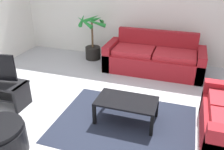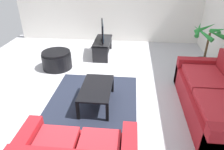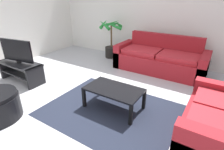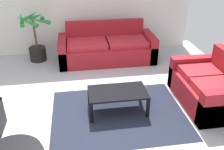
{
  "view_description": "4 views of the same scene",
  "coord_description": "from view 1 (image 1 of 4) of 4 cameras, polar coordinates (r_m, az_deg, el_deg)",
  "views": [
    {
      "loc": [
        1.42,
        -2.92,
        2.38
      ],
      "look_at": [
        0.2,
        0.81,
        0.48
      ],
      "focal_mm": 37.96,
      "sensor_mm": 36.0,
      "label": 1
    },
    {
      "loc": [
        3.85,
        0.8,
        2.41
      ],
      "look_at": [
        0.29,
        0.45,
        0.45
      ],
      "focal_mm": 33.52,
      "sensor_mm": 36.0,
      "label": 2
    },
    {
      "loc": [
        2.03,
        -2.04,
        1.83
      ],
      "look_at": [
        0.41,
        0.52,
        0.45
      ],
      "focal_mm": 28.47,
      "sensor_mm": 36.0,
      "label": 3
    },
    {
      "loc": [
        0.02,
        -3.24,
        2.55
      ],
      "look_at": [
        0.59,
        0.44,
        0.57
      ],
      "focal_mm": 40.03,
      "sensor_mm": 36.0,
      "label": 4
    }
  ],
  "objects": [
    {
      "name": "potted_palm",
      "position": [
        6.23,
        -4.74,
        7.98
      ],
      "size": [
        0.76,
        0.75,
        1.18
      ],
      "color": "black",
      "rests_on": "ground"
    },
    {
      "name": "couch_main",
      "position": [
        5.64,
        10.03,
        3.84
      ],
      "size": [
        2.25,
        0.9,
        0.9
      ],
      "color": "maroon",
      "rests_on": "ground"
    },
    {
      "name": "ground_plane",
      "position": [
        4.03,
        -6.44,
        -10.6
      ],
      "size": [
        6.6,
        6.6,
        0.0
      ],
      "primitive_type": "plane",
      "color": "#B2B2B7"
    },
    {
      "name": "wall_back",
      "position": [
        6.17,
        4.74,
        16.17
      ],
      "size": [
        6.0,
        0.06,
        2.7
      ],
      "primitive_type": "cube",
      "color": "silver",
      "rests_on": "ground"
    },
    {
      "name": "coffee_table",
      "position": [
        3.81,
        3.52,
        -6.71
      ],
      "size": [
        0.97,
        0.55,
        0.38
      ],
      "color": "black",
      "rests_on": "ground"
    },
    {
      "name": "area_rug",
      "position": [
        3.92,
        3.01,
        -11.51
      ],
      "size": [
        2.2,
        1.7,
        0.01
      ],
      "primitive_type": "cube",
      "color": "#1E2333",
      "rests_on": "ground"
    }
  ]
}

